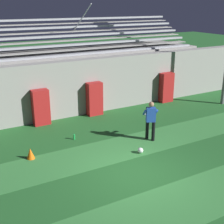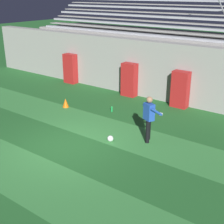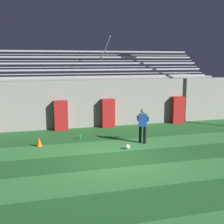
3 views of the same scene
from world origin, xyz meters
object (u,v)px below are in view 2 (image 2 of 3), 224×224
at_px(padding_pillar_gate_left, 129,80).
at_px(traffic_cone, 66,103).
at_px(soccer_ball, 110,139).
at_px(goalkeeper, 149,116).
at_px(padding_pillar_gate_right, 180,89).
at_px(padding_pillar_far_left, 70,69).
at_px(water_bottle, 112,109).

height_order(padding_pillar_gate_left, traffic_cone, padding_pillar_gate_left).
relative_size(padding_pillar_gate_left, soccer_ball, 7.67).
distance_m(padding_pillar_gate_left, goalkeeper, 5.21).
bearing_deg(padding_pillar_gate_left, padding_pillar_gate_right, 0.00).
bearing_deg(traffic_cone, padding_pillar_far_left, 130.28).
bearing_deg(padding_pillar_gate_right, soccer_ball, -94.83).
xyz_separation_m(soccer_ball, traffic_cone, (-3.79, 1.60, 0.10)).
xyz_separation_m(padding_pillar_gate_left, goalkeeper, (3.44, -3.92, 0.11)).
bearing_deg(padding_pillar_gate_right, water_bottle, -131.99).
relative_size(padding_pillar_gate_left, traffic_cone, 4.02).
height_order(padding_pillar_far_left, traffic_cone, padding_pillar_far_left).
xyz_separation_m(padding_pillar_far_left, water_bottle, (4.75, -2.37, -0.72)).
bearing_deg(water_bottle, traffic_cone, -158.75).
distance_m(padding_pillar_far_left, traffic_cone, 4.20).
bearing_deg(soccer_ball, padding_pillar_gate_right, 85.17).
xyz_separation_m(goalkeeper, traffic_cone, (-4.85, 0.75, -0.74)).
xyz_separation_m(padding_pillar_gate_left, water_bottle, (0.66, -2.37, -0.72)).
bearing_deg(soccer_ball, water_bottle, 125.65).
height_order(goalkeeper, water_bottle, goalkeeper).
distance_m(padding_pillar_gate_left, padding_pillar_far_left, 4.09).
bearing_deg(goalkeeper, padding_pillar_far_left, 152.53).
distance_m(padding_pillar_gate_right, soccer_ball, 4.84).
relative_size(padding_pillar_gate_left, padding_pillar_far_left, 1.00).
distance_m(padding_pillar_gate_left, padding_pillar_gate_right, 2.79).
xyz_separation_m(padding_pillar_gate_left, traffic_cone, (-1.41, -3.17, -0.63)).
height_order(soccer_ball, traffic_cone, traffic_cone).
relative_size(padding_pillar_gate_left, padding_pillar_gate_right, 1.00).
bearing_deg(goalkeeper, padding_pillar_gate_left, 131.28).
distance_m(goalkeeper, traffic_cone, 4.96).
bearing_deg(padding_pillar_far_left, padding_pillar_gate_left, 0.00).
xyz_separation_m(traffic_cone, water_bottle, (2.07, 0.80, -0.09)).
height_order(padding_pillar_gate_right, water_bottle, padding_pillar_gate_right).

